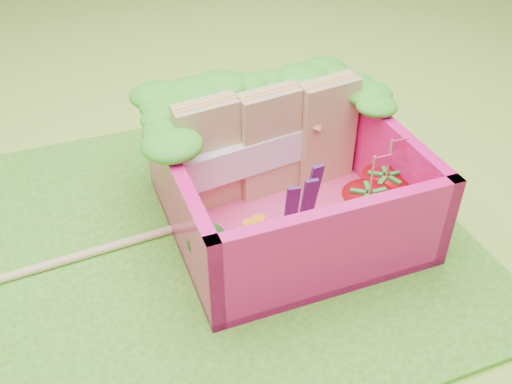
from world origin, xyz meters
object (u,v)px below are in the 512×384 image
object	(u,v)px
sandwich_stack	(270,143)
strawberry_left	(366,215)
broccoli	(216,247)
strawberry_right	(383,196)
bento_box	(286,181)
chopsticks	(65,260)

from	to	relation	value
sandwich_stack	strawberry_left	bearing A→B (deg)	-62.38
broccoli	strawberry_right	size ratio (longest dim) A/B	0.61
broccoli	strawberry_right	xyz separation A→B (m)	(1.02, 0.10, -0.03)
bento_box	strawberry_right	xyz separation A→B (m)	(0.50, -0.22, -0.08)
strawberry_left	strawberry_right	size ratio (longest dim) A/B	1.02
strawberry_left	chopsticks	distance (m)	1.64
bento_box	sandwich_stack	bearing A→B (deg)	88.94
strawberry_right	sandwich_stack	bearing A→B (deg)	135.42
sandwich_stack	strawberry_left	distance (m)	0.71
bento_box	sandwich_stack	world-z (taller)	sandwich_stack
sandwich_stack	chopsticks	xyz separation A→B (m)	(-1.25, -0.18, -0.35)
sandwich_stack	strawberry_right	bearing A→B (deg)	-44.58
sandwich_stack	strawberry_right	world-z (taller)	sandwich_stack
sandwich_stack	strawberry_right	xyz separation A→B (m)	(0.50, -0.49, -0.18)
sandwich_stack	bento_box	bearing A→B (deg)	-91.06
chopsticks	strawberry_right	bearing A→B (deg)	-10.02
bento_box	broccoli	bearing A→B (deg)	-148.06
sandwich_stack	chopsticks	world-z (taller)	sandwich_stack
bento_box	strawberry_left	xyz separation A→B (m)	(0.32, -0.34, -0.08)
bento_box	strawberry_left	bearing A→B (deg)	-46.74
sandwich_stack	strawberry_right	size ratio (longest dim) A/B	2.30
bento_box	broccoli	xyz separation A→B (m)	(-0.52, -0.32, -0.05)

